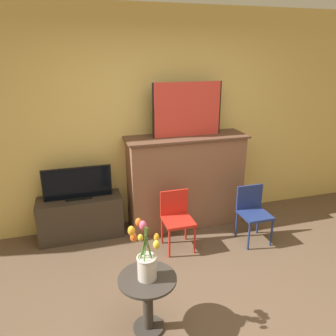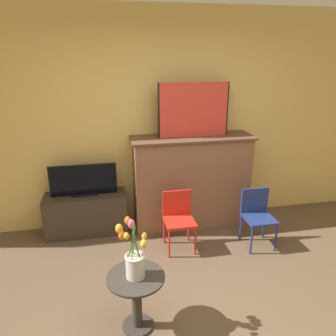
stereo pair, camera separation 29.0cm
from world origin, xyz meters
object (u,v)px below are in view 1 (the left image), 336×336
at_px(painting, 187,109).
at_px(chair_blue, 253,210).
at_px(tv_monitor, 78,184).
at_px(vase_tulips, 146,260).
at_px(chair_red, 177,216).

bearing_deg(painting, chair_blue, -45.45).
distance_m(tv_monitor, vase_tulips, 1.71).
height_order(painting, chair_red, painting).
distance_m(chair_red, vase_tulips, 1.30).
bearing_deg(vase_tulips, tv_monitor, 105.23).
bearing_deg(chair_blue, chair_red, 172.82).
distance_m(tv_monitor, chair_red, 1.23).
bearing_deg(tv_monitor, painting, -0.98).
relative_size(tv_monitor, chair_blue, 1.19).
distance_m(tv_monitor, chair_blue, 2.11).
relative_size(tv_monitor, vase_tulips, 1.65).
distance_m(painting, chair_blue, 1.43).
relative_size(painting, chair_red, 1.29).
bearing_deg(chair_red, painting, 60.46).
bearing_deg(chair_blue, painting, 134.55).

